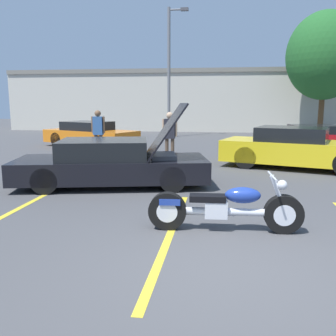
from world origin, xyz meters
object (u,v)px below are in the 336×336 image
at_px(parked_car_mid_left_row, 296,149).
at_px(spectator_by_show_car, 98,129).
at_px(parked_car_mid_right_row, 317,138).
at_px(motorcycle, 225,208).
at_px(spectator_near_motorcycle, 170,133).
at_px(parked_car_left_row, 90,135).
at_px(light_pole, 170,67).
at_px(tree_background, 325,56).
at_px(show_car_hood_open, 112,163).

height_order(parked_car_mid_left_row, spectator_by_show_car, spectator_by_show_car).
distance_m(parked_car_mid_left_row, parked_car_mid_right_row, 5.42).
distance_m(motorcycle, spectator_near_motorcycle, 7.05).
relative_size(parked_car_mid_left_row, parked_car_left_row, 1.01).
distance_m(light_pole, parked_car_mid_right_row, 9.52).
bearing_deg(spectator_by_show_car, parked_car_mid_right_row, 23.09).
height_order(motorcycle, spectator_near_motorcycle, spectator_near_motorcycle).
bearing_deg(parked_car_left_row, tree_background, 54.41).
bearing_deg(spectator_by_show_car, spectator_near_motorcycle, -17.37).
bearing_deg(spectator_near_motorcycle, parked_car_left_row, 136.21).
relative_size(motorcycle, show_car_hood_open, 0.50).
xyz_separation_m(show_car_hood_open, parked_car_mid_right_row, (6.86, 8.35, -0.03)).
distance_m(parked_car_left_row, spectator_by_show_car, 3.68).
bearing_deg(light_pole, parked_car_left_row, -119.12).
xyz_separation_m(light_pole, show_car_hood_open, (0.39, -13.40, -3.53)).
bearing_deg(show_car_hood_open, motorcycle, -59.75).
relative_size(tree_background, show_car_hood_open, 1.47).
relative_size(parked_car_mid_left_row, parked_car_mid_right_row, 1.11).
bearing_deg(motorcycle, parked_car_left_row, 116.95).
bearing_deg(spectator_near_motorcycle, show_car_hood_open, -104.05).
distance_m(show_car_hood_open, parked_car_mid_right_row, 10.81).
height_order(spectator_near_motorcycle, spectator_by_show_car, spectator_by_show_car).
bearing_deg(parked_car_left_row, spectator_by_show_car, -40.60).
height_order(show_car_hood_open, parked_car_mid_right_row, show_car_hood_open).
distance_m(show_car_hood_open, parked_car_mid_left_row, 5.99).
bearing_deg(motorcycle, show_car_hood_open, 129.78).
distance_m(tree_background, spectator_by_show_car, 15.08).
height_order(tree_background, parked_car_left_row, tree_background).
bearing_deg(parked_car_mid_left_row, spectator_by_show_car, -172.92).
bearing_deg(tree_background, light_pole, -170.90).
bearing_deg(tree_background, spectator_near_motorcycle, -124.48).
height_order(light_pole, tree_background, light_pole).
bearing_deg(light_pole, show_car_hood_open, -88.33).
height_order(show_car_hood_open, parked_car_mid_left_row, show_car_hood_open).
bearing_deg(parked_car_mid_left_row, spectator_near_motorcycle, -168.40).
xyz_separation_m(tree_background, motorcycle, (-5.78, -17.87, -4.36)).
bearing_deg(motorcycle, light_pole, 98.30).
bearing_deg(tree_background, motorcycle, -107.91).
bearing_deg(parked_car_left_row, parked_car_mid_left_row, -4.36).
height_order(light_pole, parked_car_mid_right_row, light_pole).
height_order(tree_background, show_car_hood_open, tree_background).
bearing_deg(light_pole, spectator_near_motorcycle, -82.20).
xyz_separation_m(parked_car_mid_left_row, parked_car_mid_right_row, (1.83, 5.10, -0.09)).
distance_m(parked_car_mid_left_row, parked_car_left_row, 9.68).
distance_m(parked_car_mid_right_row, spectator_by_show_car, 9.54).
xyz_separation_m(motorcycle, show_car_hood_open, (-2.78, 3.04, 0.18)).
relative_size(tree_background, parked_car_mid_right_row, 1.65).
bearing_deg(parked_car_mid_left_row, motorcycle, -91.52).
distance_m(light_pole, show_car_hood_open, 13.86).
xyz_separation_m(parked_car_left_row, spectator_by_show_car, (1.54, -3.31, 0.49)).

